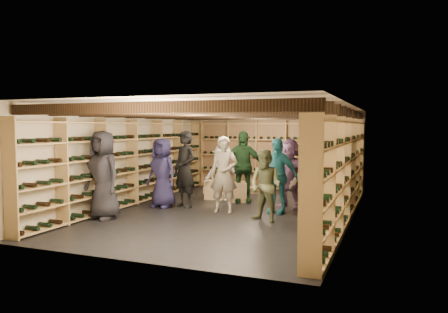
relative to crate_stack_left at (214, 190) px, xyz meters
name	(u,v)px	position (x,y,z in m)	size (l,w,h in m)	color
ground	(228,211)	(0.98, -1.49, -0.26)	(8.00, 8.00, 0.00)	black
walls	(228,160)	(0.98, -1.49, 0.95)	(5.52, 8.02, 2.40)	#BBAF92
ceiling	(228,107)	(0.98, -1.49, 2.15)	(5.50, 8.00, 0.01)	beige
ceiling_joists	(228,114)	(0.98, -1.49, 2.01)	(5.40, 7.12, 0.18)	black
wine_rack_left	(133,162)	(-1.59, -1.49, 0.82)	(0.32, 7.50, 2.15)	tan
wine_rack_right	(343,169)	(3.55, -1.49, 0.82)	(0.32, 7.50, 2.15)	tan
wine_rack_back	(272,155)	(0.98, 2.34, 0.82)	(4.70, 0.30, 2.15)	tan
crate_stack_left	(214,190)	(0.00, 0.00, 0.00)	(0.56, 0.43, 0.51)	tan
crate_stack_right	(237,192)	(0.74, -0.19, 0.00)	(0.58, 0.49, 0.51)	tan
crate_loose	(259,190)	(0.83, 1.45, -0.17)	(0.50, 0.33, 0.17)	tan
person_0	(103,175)	(-1.20, -3.21, 0.69)	(0.92, 0.60, 1.88)	black
person_1	(185,169)	(-0.20, -1.34, 0.67)	(0.68, 0.44, 1.86)	black
person_2	(265,186)	(2.07, -2.18, 0.49)	(0.73, 0.57, 1.49)	#555D3C
person_3	(314,176)	(2.94, -1.42, 0.65)	(1.16, 0.67, 1.80)	beige
person_4	(277,176)	(2.07, -1.25, 0.60)	(1.00, 0.42, 1.71)	#21707B
person_6	(162,173)	(-0.70, -1.57, 0.59)	(0.82, 0.54, 1.68)	#1E1B40
person_7	(224,174)	(0.92, -1.60, 0.62)	(0.64, 0.42, 1.75)	gray
person_9	(223,173)	(0.33, -0.19, 0.49)	(0.96, 0.55, 1.49)	#B5ACA4
person_10	(242,167)	(0.88, -0.19, 0.67)	(1.09, 0.45, 1.85)	#1F4321
person_11	(289,173)	(2.18, -0.49, 0.59)	(1.56, 0.50, 1.68)	#8B5D8E
person_12	(320,174)	(2.98, -0.85, 0.63)	(0.86, 0.56, 1.77)	#323135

